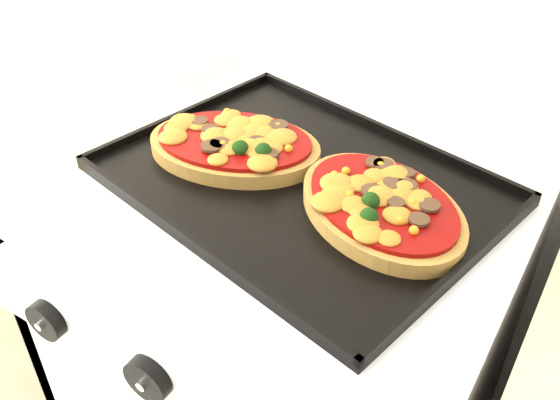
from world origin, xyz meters
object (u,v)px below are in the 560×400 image
Objects in this scene: baking_tray at (299,180)px; pizza_left at (234,144)px; pizza_right at (382,205)px; stove at (300,387)px.

pizza_left is at bearing -171.60° from baking_tray.
pizza_left and pizza_right have the same top height.
pizza_left reaches higher than baking_tray.
pizza_right reaches higher than baking_tray.
baking_tray is 2.03× the size of pizza_left.
pizza_left is at bearing 179.02° from stove.
stove is 3.60× the size of pizza_left.
pizza_left is 0.24m from pizza_right.
baking_tray is at bearing -142.64° from stove.
baking_tray is (-0.01, -0.01, 0.47)m from stove.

